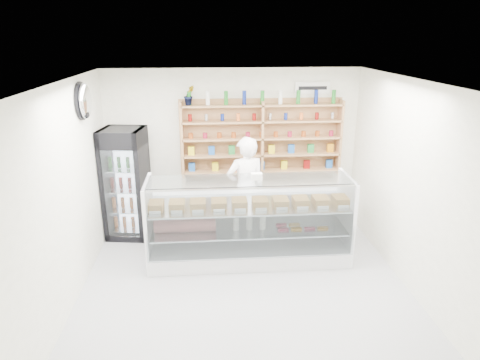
{
  "coord_description": "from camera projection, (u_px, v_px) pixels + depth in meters",
  "views": [
    {
      "loc": [
        -0.48,
        -5.0,
        3.34
      ],
      "look_at": [
        -0.0,
        0.9,
        1.32
      ],
      "focal_mm": 32.0,
      "sensor_mm": 36.0,
      "label": 1
    }
  ],
  "objects": [
    {
      "name": "drinks_cooler",
      "position": [
        126.0,
        183.0,
        7.23
      ],
      "size": [
        0.77,
        0.75,
        1.89
      ],
      "rotation": [
        0.0,
        0.0,
        -0.14
      ],
      "color": "black",
      "rests_on": "floor"
    },
    {
      "name": "display_counter",
      "position": [
        249.0,
        237.0,
        6.62
      ],
      "size": [
        3.05,
        0.91,
        1.33
      ],
      "color": "white",
      "rests_on": "floor"
    },
    {
      "name": "potted_plant",
      "position": [
        189.0,
        95.0,
        7.22
      ],
      "size": [
        0.23,
        0.21,
        0.34
      ],
      "primitive_type": "imported",
      "rotation": [
        0.0,
        0.0,
        0.43
      ],
      "color": "#1E6626",
      "rests_on": "wall_shelving"
    },
    {
      "name": "shop_worker",
      "position": [
        246.0,
        189.0,
        7.09
      ],
      "size": [
        0.73,
        0.57,
        1.8
      ],
      "primitive_type": "imported",
      "rotation": [
        0.0,
        0.0,
        3.37
      ],
      "color": "white",
      "rests_on": "floor"
    },
    {
      "name": "wall_sign",
      "position": [
        313.0,
        88.0,
        7.48
      ],
      "size": [
        0.62,
        0.03,
        0.2
      ],
      "primitive_type": "cube",
      "color": "white",
      "rests_on": "back_wall"
    },
    {
      "name": "room",
      "position": [
        246.0,
        197.0,
        5.38
      ],
      "size": [
        5.0,
        5.0,
        5.0
      ],
      "color": "#A3A3A8",
      "rests_on": "ground"
    },
    {
      "name": "wall_shelving",
      "position": [
        262.0,
        138.0,
        7.56
      ],
      "size": [
        2.84,
        0.28,
        1.33
      ],
      "color": "#AE7952",
      "rests_on": "back_wall"
    },
    {
      "name": "security_mirror",
      "position": [
        85.0,
        101.0,
        6.01
      ],
      "size": [
        0.15,
        0.5,
        0.5
      ],
      "primitive_type": "ellipsoid",
      "color": "silver",
      "rests_on": "left_wall"
    }
  ]
}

